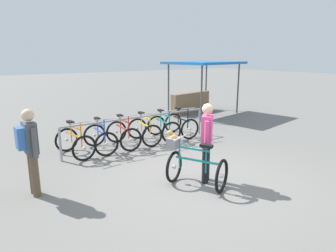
{
  "coord_description": "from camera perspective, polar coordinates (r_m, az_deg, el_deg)",
  "views": [
    {
      "loc": [
        -3.95,
        -4.47,
        2.57
      ],
      "look_at": [
        -0.14,
        0.98,
        1.0
      ],
      "focal_mm": 32.18,
      "sensor_mm": 36.0,
      "label": 1
    }
  ],
  "objects": [
    {
      "name": "ground_plane",
      "position": [
        6.5,
        6.06,
        -10.1
      ],
      "size": [
        80.0,
        80.0,
        0.0
      ],
      "primitive_type": "plane",
      "color": "slate"
    },
    {
      "name": "racked_bike_blue",
      "position": [
        8.39,
        -12.71,
        -2.27
      ],
      "size": [
        0.74,
        1.15,
        0.97
      ],
      "color": "black",
      "rests_on": "ground"
    },
    {
      "name": "featured_bicycle",
      "position": [
        6.04,
        4.44,
        -6.96
      ],
      "size": [
        1.07,
        1.26,
        1.09
      ],
      "color": "black",
      "rests_on": "ground"
    },
    {
      "name": "racked_bike_teal",
      "position": [
        9.37,
        -0.86,
        -0.31
      ],
      "size": [
        0.78,
        1.18,
        0.98
      ],
      "color": "black",
      "rests_on": "ground"
    },
    {
      "name": "racked_bike_black",
      "position": [
        9.78,
        2.5,
        0.26
      ],
      "size": [
        0.76,
        1.15,
        0.97
      ],
      "color": "black",
      "rests_on": "ground"
    },
    {
      "name": "bike_rack_rail",
      "position": [
        8.65,
        -5.32,
        0.76
      ],
      "size": [
        4.61,
        0.13,
        0.88
      ],
      "color": "#99999E",
      "rests_on": "ground"
    },
    {
      "name": "market_stall",
      "position": [
        13.53,
        5.72,
        8.23
      ],
      "size": [
        3.46,
        2.81,
        2.3
      ],
      "color": "#4C4C51",
      "rests_on": "ground"
    },
    {
      "name": "racked_bike_yellow",
      "position": [
        9.0,
        -4.51,
        -0.92
      ],
      "size": [
        0.75,
        1.13,
        0.97
      ],
      "color": "black",
      "rests_on": "ground"
    },
    {
      "name": "racked_bike_red",
      "position": [
        8.67,
        -8.46,
        -1.57
      ],
      "size": [
        0.72,
        1.12,
        0.97
      ],
      "color": "black",
      "rests_on": "ground"
    },
    {
      "name": "racked_bike_orange",
      "position": [
        8.15,
        -17.22,
        -3.0
      ],
      "size": [
        0.79,
        1.17,
        0.97
      ],
      "color": "black",
      "rests_on": "ground"
    },
    {
      "name": "pedestrian_with_backpack",
      "position": [
        6.03,
        -24.7,
        -3.66
      ],
      "size": [
        0.35,
        0.53,
        1.64
      ],
      "color": "brown",
      "rests_on": "ground"
    },
    {
      "name": "person_with_featured_bike",
      "position": [
        6.15,
        7.35,
        -2.51
      ],
      "size": [
        0.42,
        0.39,
        1.64
      ],
      "color": "black",
      "rests_on": "ground"
    }
  ]
}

